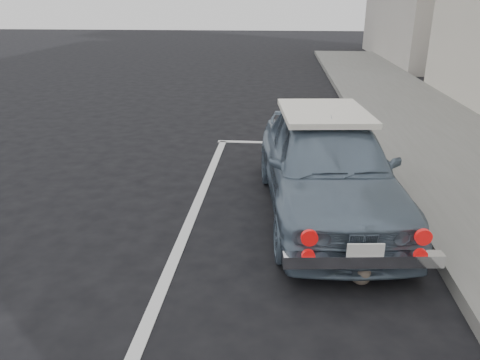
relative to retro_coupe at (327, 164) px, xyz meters
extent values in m
cube|color=silver|center=(-0.26, 3.02, -0.64)|extent=(3.00, 0.12, 0.01)
cube|color=silver|center=(-1.66, -0.48, -0.64)|extent=(0.12, 7.00, 0.01)
imported|color=slate|center=(0.00, 0.00, -0.01)|extent=(1.88, 3.89, 1.28)
cube|color=white|center=(-0.04, 0.37, 0.56)|extent=(1.19, 1.53, 0.07)
cube|color=silver|center=(0.18, -1.82, -0.27)|extent=(1.44, 0.26, 0.12)
cube|color=white|center=(0.19, -1.86, -0.17)|extent=(0.33, 0.05, 0.17)
cylinder|color=red|center=(-0.31, -1.90, -0.03)|extent=(0.15, 0.05, 0.15)
cylinder|color=red|center=(0.68, -1.80, -0.03)|extent=(0.15, 0.05, 0.15)
cylinder|color=red|center=(-0.31, -1.90, -0.21)|extent=(0.12, 0.05, 0.12)
cylinder|color=red|center=(0.68, -1.80, -0.21)|extent=(0.12, 0.05, 0.12)
ellipsoid|color=#6F6254|center=(0.21, -1.57, -0.53)|extent=(0.25, 0.36, 0.21)
sphere|color=#6F6254|center=(0.22, -1.73, -0.46)|extent=(0.13, 0.13, 0.13)
cone|color=#6F6254|center=(0.19, -1.73, -0.40)|extent=(0.05, 0.05, 0.05)
cone|color=#6F6254|center=(0.26, -1.72, -0.40)|extent=(0.05, 0.05, 0.05)
cylinder|color=#6F6254|center=(0.25, -1.39, -0.61)|extent=(0.13, 0.21, 0.03)
camera|label=1|loc=(-0.61, -5.54, 1.91)|focal=35.00mm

